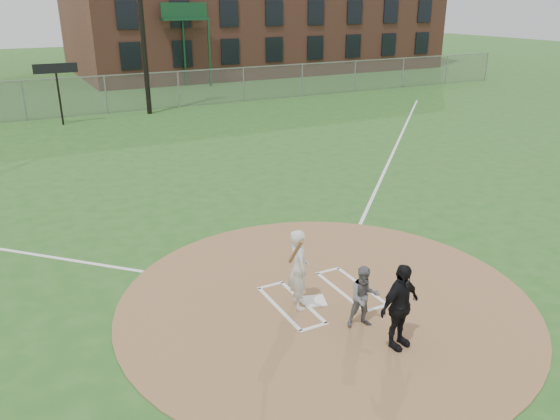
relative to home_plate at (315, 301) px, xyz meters
name	(u,v)px	position (x,y,z in m)	size (l,w,h in m)	color
ground	(325,301)	(0.23, -0.04, -0.03)	(140.00, 140.00, 0.00)	#28591E
dirt_circle	(325,300)	(0.23, -0.04, -0.02)	(8.40, 8.40, 0.02)	#977047
home_plate	(315,301)	(0.00, 0.00, 0.00)	(0.44, 0.44, 0.03)	white
foul_line_first	(395,149)	(9.23, 8.96, -0.03)	(0.10, 24.00, 0.01)	white
catcher	(364,297)	(0.36, -1.15, 0.59)	(0.59, 0.46, 1.22)	slate
umpire	(400,307)	(0.51, -1.95, 0.78)	(0.93, 0.39, 1.59)	black
batters_boxes	(321,296)	(0.23, 0.11, -0.01)	(2.08, 1.88, 0.01)	white
batter_at_plate	(299,269)	(-0.37, 0.01, 0.81)	(0.63, 1.04, 1.78)	silver
outfield_fence	(106,95)	(0.23, 21.96, 0.98)	(56.08, 0.08, 2.03)	slate
scoreboard_sign	(56,75)	(-2.27, 20.16, 2.35)	(2.00, 0.10, 2.93)	black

